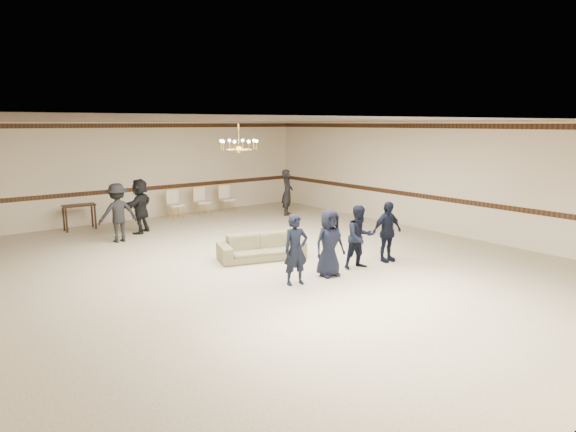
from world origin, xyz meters
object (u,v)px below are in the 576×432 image
adult_right (287,192)px  chandelier (239,136)px  boy_d (387,232)px  adult_left (118,213)px  adult_mid (140,206)px  banquet_chair_left (175,205)px  banquet_chair_right (227,199)px  boy_b (329,243)px  banquet_chair_mid (202,202)px  boy_c (360,237)px  boy_a (296,250)px  settee (261,247)px  console_table (80,217)px

adult_right → chandelier: bearing=179.0°
boy_d → adult_left: bearing=133.3°
adult_mid → banquet_chair_left: (1.69, 1.29, -0.31)m
chandelier → adult_mid: bearing=103.5°
banquet_chair_right → boy_b: bearing=-101.7°
banquet_chair_mid → banquet_chair_right: same height
boy_c → banquet_chair_mid: bearing=100.1°
chandelier → boy_c: bearing=-59.2°
banquet_chair_mid → banquet_chair_left: bearing=-178.4°
boy_a → boy_d: same height
adult_mid → banquet_chair_left: adult_mid is taller
adult_left → boy_c: bearing=121.1°
banquet_chair_left → adult_left: bearing=-143.5°
chandelier → banquet_chair_left: (0.75, 5.20, -2.39)m
boy_a → boy_b: bearing=12.4°
chandelier → adult_right: chandelier is taller
boy_b → banquet_chair_right: boy_b is taller
adult_right → banquet_chair_left: 3.82m
boy_a → adult_left: bearing=117.5°
adult_right → banquet_chair_right: adult_right is taller
chandelier → adult_right: bearing=40.2°
adult_right → banquet_chair_mid: adult_right is taller
boy_d → adult_left: adult_left is taller
settee → adult_left: adult_left is taller
adult_mid → banquet_chair_left: 2.15m
boy_a → adult_left: 5.92m
boy_c → adult_right: size_ratio=0.88×
adult_left → banquet_chair_mid: 4.11m
adult_mid → banquet_chair_mid: adult_mid is taller
chandelier → banquet_chair_right: chandelier is taller
boy_a → boy_d: bearing=12.4°
console_table → adult_left: bearing=-76.2°
boy_b → boy_c: bearing=7.6°
chandelier → banquet_chair_mid: bearing=71.5°
boy_b → chandelier: bearing=111.0°
banquet_chair_mid → console_table: (-4.00, 0.20, -0.10)m
boy_c → banquet_chair_mid: 7.72m
settee → adult_left: (-2.05, 3.79, 0.50)m
adult_left → adult_mid: size_ratio=1.00×
boy_b → console_table: (-2.85, 7.91, -0.31)m
boy_d → adult_mid: 7.23m
chandelier → boy_b: (0.59, -2.51, -2.17)m
boy_d → chandelier: bearing=140.5°
chandelier → boy_d: 4.09m
boy_c → banquet_chair_left: size_ratio=1.44×
boy_a → boy_b: (0.90, 0.00, 0.00)m
boy_c → boy_b: bearing=-168.1°
console_table → boy_b: bearing=-67.1°
chandelier → boy_a: chandelier is taller
boy_a → settee: bearing=87.5°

